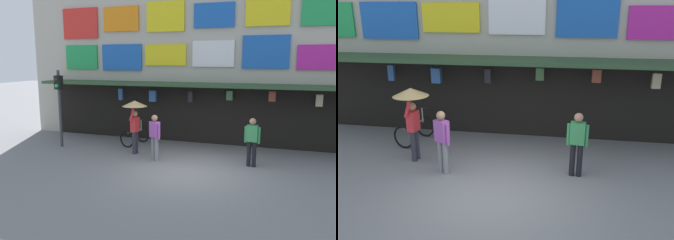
{
  "view_description": "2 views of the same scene",
  "coord_description": "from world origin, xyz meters",
  "views": [
    {
      "loc": [
        2.72,
        -10.19,
        3.58
      ],
      "look_at": [
        -1.35,
        2.03,
        1.3
      ],
      "focal_mm": 35.92,
      "sensor_mm": 36.0,
      "label": 1
    },
    {
      "loc": [
        1.52,
        -6.95,
        4.08
      ],
      "look_at": [
        0.0,
        1.96,
        1.16
      ],
      "focal_mm": 36.8,
      "sensor_mm": 36.0,
      "label": 2
    }
  ],
  "objects": [
    {
      "name": "pedestrian_in_blue",
      "position": [
        -1.44,
        0.8,
        0.95
      ],
      "size": [
        0.48,
        0.37,
        1.68
      ],
      "color": "gray",
      "rests_on": "ground"
    },
    {
      "name": "traffic_light_near",
      "position": [
        -5.88,
        1.45,
        2.14
      ],
      "size": [
        0.29,
        0.33,
        3.2
      ],
      "color": "#38383D",
      "rests_on": "ground"
    },
    {
      "name": "shopfront",
      "position": [
        -0.0,
        4.57,
        3.96
      ],
      "size": [
        18.0,
        2.6,
        8.0
      ],
      "color": "#B2AD9E",
      "rests_on": "ground"
    },
    {
      "name": "pedestrian_with_umbrella",
      "position": [
        -2.5,
        1.46,
        1.64
      ],
      "size": [
        0.96,
        0.96,
        2.08
      ],
      "color": "#2D2D38",
      "rests_on": "ground"
    },
    {
      "name": "ground_plane",
      "position": [
        0.0,
        0.0,
        0.0
      ],
      "size": [
        80.0,
        80.0,
        0.0
      ],
      "primitive_type": "plane",
      "color": "slate"
    },
    {
      "name": "bicycle_parked",
      "position": [
        -3.08,
        2.74,
        0.39
      ],
      "size": [
        0.96,
        1.29,
        1.05
      ],
      "color": "black",
      "rests_on": "ground"
    },
    {
      "name": "pedestrian_in_yellow",
      "position": [
        1.93,
        1.23,
        0.98
      ],
      "size": [
        0.53,
        0.38,
        1.68
      ],
      "color": "black",
      "rests_on": "ground"
    }
  ]
}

